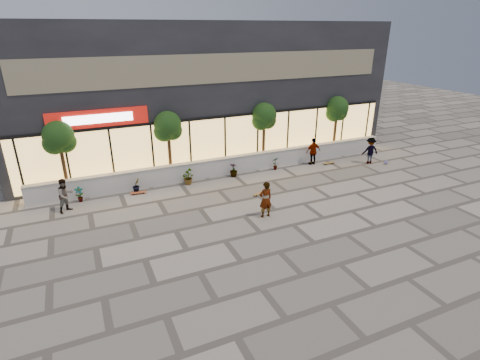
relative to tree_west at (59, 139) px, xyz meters
name	(u,v)px	position (x,y,z in m)	size (l,w,h in m)	color
ground	(293,225)	(9.00, -7.70, -2.99)	(80.00, 80.00, 0.00)	#A89D92
planter_wall	(231,165)	(9.00, -0.70, -2.46)	(22.00, 0.42, 1.04)	silver
retail_building	(200,89)	(9.00, 4.79, 1.26)	(24.00, 9.17, 8.50)	black
shrub_a	(79,194)	(0.50, -1.25, -2.58)	(0.43, 0.29, 0.81)	#163C13
shrub_b	(136,185)	(3.30, -1.25, -2.58)	(0.45, 0.36, 0.81)	#163C13
shrub_c	(187,177)	(6.10, -1.25, -2.58)	(0.73, 0.63, 0.81)	#163C13
shrub_d	(234,170)	(8.90, -1.25, -2.58)	(0.45, 0.45, 0.81)	#163C13
shrub_e	(275,163)	(11.70, -1.25, -2.58)	(0.43, 0.29, 0.81)	#163C13
tree_west	(59,139)	(0.00, 0.00, 0.00)	(1.60, 1.50, 3.92)	#432A18
tree_midwest	(168,128)	(5.50, 0.00, 0.00)	(1.60, 1.50, 3.92)	#432A18
tree_mideast	(264,118)	(11.50, 0.00, 0.00)	(1.60, 1.50, 3.92)	#432A18
tree_east	(337,110)	(17.00, 0.00, 0.00)	(1.60, 1.50, 3.92)	#432A18
skater_center	(266,200)	(8.24, -6.48, -2.12)	(0.63, 0.42, 1.74)	silver
skater_left	(66,195)	(-0.08, -2.11, -2.16)	(0.80, 0.62, 1.65)	#8B795A
skater_right_near	(313,151)	(14.33, -1.40, -2.12)	(1.01, 0.42, 1.73)	silver
skater_right_far	(370,151)	(17.77, -2.70, -2.14)	(1.10, 0.63, 1.70)	maroon
skateboard_center	(259,193)	(9.07, -4.18, -2.91)	(0.75, 0.41, 0.09)	olive
skateboard_left	(138,193)	(3.33, -1.50, -2.90)	(0.85, 0.31, 0.10)	#CE5526
skateboard_right_near	(329,163)	(15.31, -1.81, -2.90)	(0.85, 0.24, 0.10)	olive
skateboard_right_far	(386,162)	(18.80, -3.17, -2.91)	(0.70, 0.62, 0.09)	#43427A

